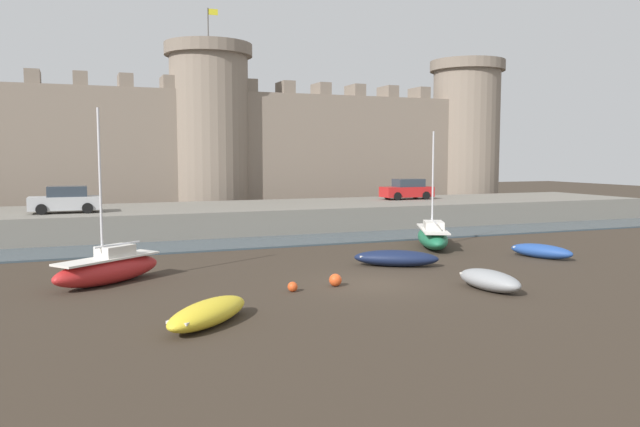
# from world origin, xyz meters

# --- Properties ---
(ground_plane) EXTENTS (160.00, 160.00, 0.00)m
(ground_plane) POSITION_xyz_m (0.00, 0.00, 0.00)
(ground_plane) COLOR #382D23
(water_channel) EXTENTS (80.00, 4.50, 0.10)m
(water_channel) POSITION_xyz_m (0.00, 13.02, 0.05)
(water_channel) COLOR #3D4C56
(water_channel) RESTS_ON ground
(quay_road) EXTENTS (64.00, 10.00, 1.69)m
(quay_road) POSITION_xyz_m (0.00, 20.27, 0.84)
(quay_road) COLOR slate
(quay_road) RESTS_ON ground
(castle) EXTENTS (59.40, 7.40, 17.55)m
(castle) POSITION_xyz_m (-0.00, 31.37, 6.51)
(castle) COLOR gray
(castle) RESTS_ON ground
(rowboat_midflat_centre) EXTENTS (2.13, 3.41, 0.70)m
(rowboat_midflat_centre) POSITION_xyz_m (10.86, 2.68, 0.37)
(rowboat_midflat_centre) COLOR #234793
(rowboat_midflat_centre) RESTS_ON ground
(sailboat_near_channel_right) EXTENTS (3.76, 5.72, 6.50)m
(sailboat_near_channel_right) POSITION_xyz_m (7.65, 7.76, 0.64)
(sailboat_near_channel_right) COLOR #1E6B47
(sailboat_near_channel_right) RESTS_ON ground
(rowboat_foreground_left) EXTENTS (3.58, 3.62, 0.74)m
(rowboat_foreground_left) POSITION_xyz_m (-7.27, -3.62, 0.39)
(rowboat_foreground_left) COLOR yellow
(rowboat_foreground_left) RESTS_ON ground
(sailboat_midflat_right) EXTENTS (4.88, 4.12, 7.01)m
(sailboat_midflat_right) POSITION_xyz_m (-9.76, 3.97, 0.64)
(sailboat_midflat_right) COLOR red
(sailboat_midflat_right) RESTS_ON ground
(rowboat_near_channel_left) EXTENTS (1.57, 3.15, 0.79)m
(rowboat_near_channel_left) POSITION_xyz_m (3.73, -2.67, 0.41)
(rowboat_near_channel_left) COLOR gray
(rowboat_near_channel_left) RESTS_ON ground
(rowboat_foreground_centre) EXTENTS (4.01, 3.04, 0.76)m
(rowboat_foreground_centre) POSITION_xyz_m (2.91, 3.27, 0.40)
(rowboat_foreground_centre) COLOR #141E3D
(rowboat_foreground_centre) RESTS_ON ground
(mooring_buoy_near_channel) EXTENTS (0.38, 0.38, 0.38)m
(mooring_buoy_near_channel) POSITION_xyz_m (-3.36, -0.15, 0.19)
(mooring_buoy_near_channel) COLOR #E04C1E
(mooring_buoy_near_channel) RESTS_ON ground
(mooring_buoy_near_shore) EXTENTS (0.50, 0.50, 0.50)m
(mooring_buoy_near_shore) POSITION_xyz_m (-1.46, 0.17, 0.25)
(mooring_buoy_near_shore) COLOR #E04C1E
(mooring_buoy_near_shore) RESTS_ON ground
(car_quay_west) EXTENTS (4.12, 1.91, 1.62)m
(car_quay_west) POSITION_xyz_m (13.72, 21.43, 2.46)
(car_quay_west) COLOR red
(car_quay_west) RESTS_ON quay_road
(car_quay_centre_west) EXTENTS (4.12, 1.91, 1.62)m
(car_quay_centre_west) POSITION_xyz_m (-11.47, 18.51, 2.46)
(car_quay_centre_west) COLOR #B2B5B7
(car_quay_centre_west) RESTS_ON quay_road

